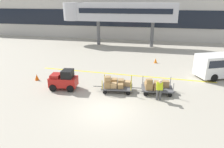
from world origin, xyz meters
name	(u,v)px	position (x,y,z in m)	size (l,w,h in m)	color
ground_plane	(105,110)	(0.00, 0.00, 0.00)	(120.00, 120.00, 0.00)	#A8A08E
apron_lead_line	(123,75)	(-0.01, 6.85, 0.00)	(16.35, 0.20, 0.01)	yellow
terminal_building	(142,20)	(0.00, 25.98, 3.33)	(62.93, 2.51, 6.64)	#BCB7AD
jet_bridge	(114,12)	(-3.67, 19.99, 4.87)	(16.96, 3.00, 6.22)	#B7B7BC
baggage_tug	(64,80)	(-3.96, 2.58, 0.75)	(2.21, 1.43, 1.58)	red
baggage_cart_lead	(115,84)	(0.04, 3.08, 0.56)	(3.06, 1.64, 1.27)	#4C4C4F
baggage_cart_middle	(156,86)	(3.05, 3.37, 0.56)	(3.06, 1.64, 1.20)	#4C4C4F
baggage_handler	(159,89)	(3.30, 2.15, 0.87)	(0.46, 0.48, 1.56)	#4C4C4C
shuttle_van	(224,64)	(8.86, 8.22, 1.23)	(5.15, 3.74, 2.10)	white
safety_cone_near	(37,77)	(-7.11, 3.86, 0.28)	(0.36, 0.36, 0.55)	#EA590F
safety_cone_far	(156,61)	(2.90, 11.44, 0.28)	(0.36, 0.36, 0.55)	orange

